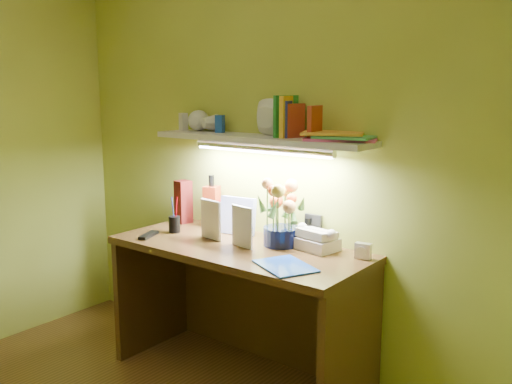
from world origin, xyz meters
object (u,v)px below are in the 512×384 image
desk (239,313)px  whisky_bottle (212,201)px  telephone (316,238)px  desk_clock (363,251)px  flower_bouquet (282,214)px

desk → whisky_bottle: bearing=149.7°
desk → telephone: (0.36, 0.19, 0.44)m
desk → desk_clock: (0.63, 0.19, 0.41)m
flower_bouquet → whisky_bottle: size_ratio=1.09×
desk_clock → desk: bearing=-171.4°
desk_clock → telephone: bearing=172.6°
desk → whisky_bottle: 0.70m
telephone → desk_clock: 0.26m
flower_bouquet → desk: bearing=-139.4°
desk → telephone: 0.60m
telephone → desk_clock: telephone is taller
flower_bouquet → whisky_bottle: (-0.57, 0.08, -0.01)m
telephone → whisky_bottle: whisky_bottle is taller
flower_bouquet → whisky_bottle: 0.57m
flower_bouquet → desk_clock: size_ratio=4.35×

